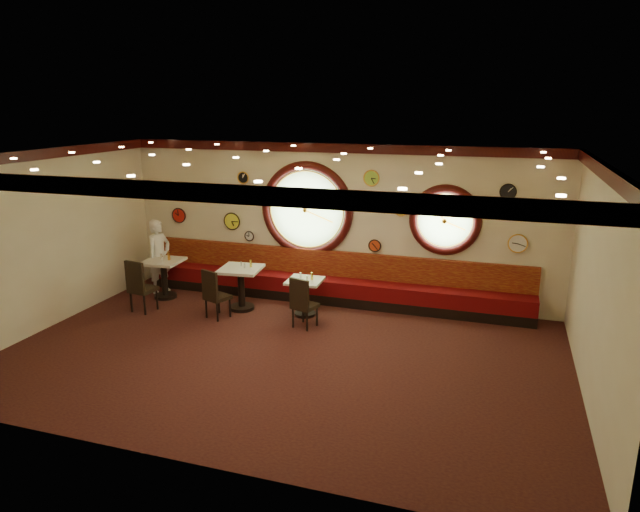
{
  "coord_description": "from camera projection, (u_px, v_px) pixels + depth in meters",
  "views": [
    {
      "loc": [
        3.22,
        -7.92,
        3.97
      ],
      "look_at": [
        0.39,
        0.8,
        1.5
      ],
      "focal_mm": 32.0,
      "sensor_mm": 36.0,
      "label": 1
    }
  ],
  "objects": [
    {
      "name": "table_c",
      "position": [
        305.0,
        293.0,
        10.9
      ],
      "size": [
        0.68,
        0.68,
        0.72
      ],
      "color": "black",
      "rests_on": "floor"
    },
    {
      "name": "wall_clock_8",
      "position": [
        232.0,
        221.0,
        12.28
      ],
      "size": [
        0.36,
        0.03,
        0.36
      ],
      "primitive_type": "cylinder",
      "rotation": [
        1.57,
        0.0,
        0.0
      ],
      "color": "#EFF235",
      "rests_on": "wall_back"
    },
    {
      "name": "chair_c",
      "position": [
        302.0,
        300.0,
        10.24
      ],
      "size": [
        0.5,
        0.5,
        0.59
      ],
      "rotation": [
        0.0,
        0.0,
        -0.28
      ],
      "color": "black",
      "rests_on": "floor"
    },
    {
      "name": "porthole_left_frame",
      "position": [
        307.0,
        209.0,
        11.7
      ],
      "size": [
        1.98,
        0.18,
        1.98
      ],
      "primitive_type": "torus",
      "rotation": [
        1.57,
        0.0,
        0.0
      ],
      "color": "#320909",
      "rests_on": "wall_back"
    },
    {
      "name": "wall_clock_5",
      "position": [
        508.0,
        192.0,
        10.38
      ],
      "size": [
        0.28,
        0.03,
        0.28
      ],
      "primitive_type": "cylinder",
      "rotation": [
        1.57,
        0.0,
        0.0
      ],
      "color": "black",
      "rests_on": "wall_back"
    },
    {
      "name": "wall_right",
      "position": [
        597.0,
        289.0,
        7.51
      ],
      "size": [
        0.02,
        6.0,
        3.2
      ],
      "primitive_type": "cube",
      "color": "beige",
      "rests_on": "floor"
    },
    {
      "name": "condiment_a_pepper",
      "position": [
        162.0,
        258.0,
        11.72
      ],
      "size": [
        0.04,
        0.04,
        0.11
      ],
      "primitive_type": "cylinder",
      "color": "silver",
      "rests_on": "table_a"
    },
    {
      "name": "porthole_right_glass",
      "position": [
        445.0,
        220.0,
        10.89
      ],
      "size": [
        1.1,
        0.02,
        1.1
      ],
      "primitive_type": "cylinder",
      "rotation": [
        1.57,
        0.0,
        0.0
      ],
      "color": "#A3D47F",
      "rests_on": "wall_back"
    },
    {
      "name": "chair_b",
      "position": [
        214.0,
        291.0,
        10.7
      ],
      "size": [
        0.52,
        0.52,
        0.59
      ],
      "rotation": [
        0.0,
        0.0,
        -0.37
      ],
      "color": "black",
      "rests_on": "floor"
    },
    {
      "name": "table_a",
      "position": [
        164.0,
        274.0,
        11.88
      ],
      "size": [
        0.79,
        0.79,
        0.82
      ],
      "color": "black",
      "rests_on": "floor"
    },
    {
      "name": "wall_clock_0",
      "position": [
        518.0,
        243.0,
        10.55
      ],
      "size": [
        0.34,
        0.03,
        0.34
      ],
      "primitive_type": "cylinder",
      "rotation": [
        1.57,
        0.0,
        0.0
      ],
      "color": "white",
      "rests_on": "wall_back"
    },
    {
      "name": "banquette_seat",
      "position": [
        331.0,
        285.0,
        11.67
      ],
      "size": [
        8.0,
        0.55,
        0.3
      ],
      "primitive_type": "cube",
      "color": "#56070B",
      "rests_on": "banquette_base"
    },
    {
      "name": "condiment_b_bottle",
      "position": [
        251.0,
        263.0,
        11.16
      ],
      "size": [
        0.05,
        0.05,
        0.14
      ],
      "primitive_type": "cylinder",
      "color": "yellow",
      "rests_on": "table_b"
    },
    {
      "name": "wall_clock_1",
      "position": [
        249.0,
        236.0,
        12.24
      ],
      "size": [
        0.2,
        0.03,
        0.2
      ],
      "primitive_type": "cylinder",
      "rotation": [
        1.57,
        0.0,
        0.0
      ],
      "color": "white",
      "rests_on": "wall_back"
    },
    {
      "name": "condiment_a_salt",
      "position": [
        161.0,
        256.0,
        11.88
      ],
      "size": [
        0.04,
        0.04,
        0.11
      ],
      "primitive_type": "cylinder",
      "color": "silver",
      "rests_on": "table_a"
    },
    {
      "name": "porthole_right_frame",
      "position": [
        445.0,
        220.0,
        10.88
      ],
      "size": [
        1.38,
        0.18,
        1.38
      ],
      "primitive_type": "torus",
      "rotation": [
        1.57,
        0.0,
        0.0
      ],
      "color": "#320909",
      "rests_on": "wall_back"
    },
    {
      "name": "wall_clock_7",
      "position": [
        371.0,
        178.0,
        11.1
      ],
      "size": [
        0.3,
        0.03,
        0.3
      ],
      "primitive_type": "cylinder",
      "rotation": [
        1.57,
        0.0,
        0.0
      ],
      "color": "#99CA3F",
      "rests_on": "wall_back"
    },
    {
      "name": "condiment_b_pepper",
      "position": [
        244.0,
        266.0,
        11.08
      ],
      "size": [
        0.03,
        0.03,
        0.09
      ],
      "primitive_type": "cylinder",
      "color": "silver",
      "rests_on": "table_b"
    },
    {
      "name": "molding_left",
      "position": [
        38.0,
        154.0,
        9.78
      ],
      "size": [
        0.1,
        6.0,
        0.18
      ],
      "primitive_type": "cube",
      "color": "#320909",
      "rests_on": "wall_back"
    },
    {
      "name": "wall_front",
      "position": [
        176.0,
        332.0,
        6.09
      ],
      "size": [
        9.0,
        0.02,
        3.2
      ],
      "primitive_type": "cube",
      "color": "beige",
      "rests_on": "floor"
    },
    {
      "name": "molding_right",
      "position": [
        608.0,
        174.0,
        7.13
      ],
      "size": [
        0.1,
        6.0,
        0.18
      ],
      "primitive_type": "cube",
      "color": "#320909",
      "rests_on": "wall_back"
    },
    {
      "name": "wall_back",
      "position": [
        335.0,
        223.0,
        11.6
      ],
      "size": [
        9.0,
        0.02,
        3.2
      ],
      "primitive_type": "cube",
      "color": "beige",
      "rests_on": "floor"
    },
    {
      "name": "waiter",
      "position": [
        159.0,
        256.0,
        12.17
      ],
      "size": [
        0.5,
        0.65,
        1.59
      ],
      "primitive_type": "imported",
      "rotation": [
        0.0,
        0.0,
        1.34
      ],
      "color": "white",
      "rests_on": "floor"
    },
    {
      "name": "condiment_a_bottle",
      "position": [
        169.0,
        256.0,
        11.79
      ],
      "size": [
        0.06,
        0.06,
        0.18
      ],
      "primitive_type": "cylinder",
      "color": "orange",
      "rests_on": "table_a"
    },
    {
      "name": "porthole_left_ring",
      "position": [
        306.0,
        210.0,
        11.67
      ],
      "size": [
        1.61,
        0.03,
        1.61
      ],
      "primitive_type": "torus",
      "rotation": [
        1.57,
        0.0,
        0.0
      ],
      "color": "gold",
      "rests_on": "wall_back"
    },
    {
      "name": "table_b",
      "position": [
        241.0,
        283.0,
        11.2
      ],
      "size": [
        0.85,
        0.85,
        0.85
      ],
      "color": "black",
      "rests_on": "floor"
    },
    {
      "name": "molding_front",
      "position": [
        168.0,
        191.0,
        5.75
      ],
      "size": [
        9.0,
        0.1,
        0.18
      ],
      "primitive_type": "cube",
      "color": "#320909",
      "rests_on": "wall_back"
    },
    {
      "name": "ceiling",
      "position": [
        278.0,
        156.0,
        8.43
      ],
      "size": [
        9.0,
        6.0,
        0.02
      ],
      "primitive_type": "cube",
      "color": "gold",
      "rests_on": "wall_back"
    },
    {
      "name": "porthole_right_ring",
      "position": [
        445.0,
        221.0,
        10.85
      ],
      "size": [
        1.09,
        0.03,
        1.09
      ],
      "primitive_type": "torus",
      "rotation": [
        1.57,
        0.0,
        0.0
      ],
      "color": "gold",
      "rests_on": "wall_back"
    },
    {
      "name": "banquette_base",
      "position": [
        331.0,
        297.0,
        11.74
      ],
      "size": [
        8.0,
        0.55,
        0.2
      ],
      "primitive_type": "cube",
      "color": "black",
      "rests_on": "floor"
    },
    {
      "name": "wall_clock_2",
      "position": [
        401.0,
        210.0,
        11.07
      ],
      "size": [
        0.22,
        0.03,
        0.22
      ],
      "primitive_type": "cylinder",
      "rotation": [
        1.57,
        0.0,
        0.0
      ],
      "color": "gold",
      "rests_on": "wall_back"
    },
    {
      "name": "molding_back",
      "position": [
        335.0,
        148.0,
        11.16
      ],
      "size": [
        9.0,
        0.1,
        0.18
      ],
      "primitive_type": "cube",
      "color": "#320909",
      "rests_on": "wall_back"
    },
    {
      "name": "banquette_back",
      "position": [
        334.0,
        264.0,
        11.77
      ],
      "size": [
        8.0,
        0.1,
        0.55
      ],
      "primitive_type": "cube",
      "color": "#660810",
      "rests_on": "wall_back"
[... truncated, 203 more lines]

